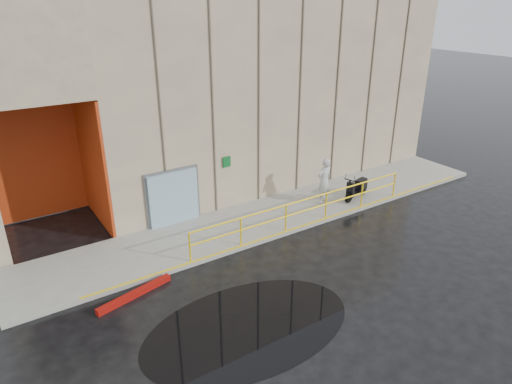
% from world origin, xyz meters
% --- Properties ---
extents(ground, '(120.00, 120.00, 0.00)m').
position_xyz_m(ground, '(0.00, 0.00, 0.00)').
color(ground, black).
rests_on(ground, ground).
extents(sidewalk, '(20.00, 3.00, 0.15)m').
position_xyz_m(sidewalk, '(4.00, 4.50, 0.07)').
color(sidewalk, gray).
rests_on(sidewalk, ground).
extents(building, '(20.00, 10.17, 8.00)m').
position_xyz_m(building, '(5.10, 10.98, 4.21)').
color(building, gray).
rests_on(building, ground).
extents(guardrail, '(9.56, 0.06, 1.03)m').
position_xyz_m(guardrail, '(4.25, 3.15, 0.68)').
color(guardrail, yellow).
rests_on(guardrail, sidewalk).
extents(person, '(0.73, 0.51, 1.91)m').
position_xyz_m(person, '(6.02, 4.23, 1.10)').
color(person, '#B5B6BA').
rests_on(person, sidewalk).
extents(scooter, '(1.62, 0.88, 1.22)m').
position_xyz_m(scooter, '(7.46, 3.80, 0.85)').
color(scooter, black).
rests_on(scooter, sidewalk).
extents(red_curb, '(2.38, 0.73, 0.18)m').
position_xyz_m(red_curb, '(-2.59, 2.50, 0.09)').
color(red_curb, maroon).
rests_on(red_curb, ground).
extents(puddle, '(5.98, 3.86, 0.01)m').
position_xyz_m(puddle, '(-0.55, -0.40, 0.00)').
color(puddle, black).
rests_on(puddle, ground).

